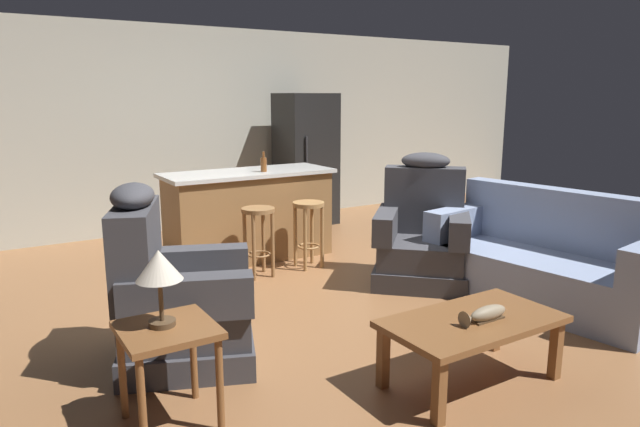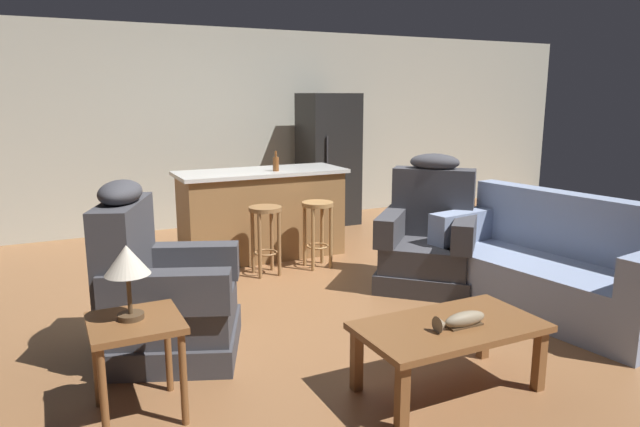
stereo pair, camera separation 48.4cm
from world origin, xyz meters
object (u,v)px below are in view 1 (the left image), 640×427
object	(u,v)px
recliner_near_lamp	(174,300)
bar_stool_right	(309,222)
fish_figurine	(484,314)
bar_stool_left	(258,229)
bottle_tall_green	(264,164)
table_lamp	(159,269)
refrigerator	(306,159)
coffee_table	(472,327)
kitchen_island	(249,215)
couch	(546,262)
recliner_near_island	(422,237)
end_table	(168,344)

from	to	relation	value
recliner_near_lamp	bar_stool_right	distance (m)	2.25
bar_stool_right	fish_figurine	bearing A→B (deg)	-97.89
fish_figurine	bar_stool_left	size ratio (longest dim) A/B	0.50
recliner_near_lamp	bottle_tall_green	xyz separation A→B (m)	(1.57, 1.82, 0.61)
table_lamp	refrigerator	size ratio (longest dim) A/B	0.23
fish_figurine	refrigerator	xyz separation A→B (m)	(1.41, 4.49, 0.42)
coffee_table	kitchen_island	bearing A→B (deg)	89.62
table_lamp	refrigerator	world-z (taller)	refrigerator
coffee_table	couch	xyz separation A→B (m)	(1.61, 0.68, -0.02)
kitchen_island	coffee_table	bearing A→B (deg)	-90.38
bar_stool_right	refrigerator	xyz separation A→B (m)	(1.05, 1.83, 0.41)
coffee_table	recliner_near_island	size ratio (longest dim) A/B	0.92
bar_stool_left	refrigerator	xyz separation A→B (m)	(1.61, 1.83, 0.41)
fish_figurine	coffee_table	bearing A→B (deg)	106.92
coffee_table	bar_stool_left	world-z (taller)	bar_stool_left
fish_figurine	recliner_near_island	size ratio (longest dim) A/B	0.28
bottle_tall_green	end_table	bearing A→B (deg)	-125.68
fish_figurine	refrigerator	size ratio (longest dim) A/B	0.19
coffee_table	bar_stool_left	distance (m)	2.60
couch	bar_stool_left	world-z (taller)	couch
coffee_table	table_lamp	size ratio (longest dim) A/B	2.68
recliner_near_island	table_lamp	bearing A→B (deg)	-24.07
recliner_near_lamp	end_table	size ratio (longest dim) A/B	2.14
couch	bottle_tall_green	distance (m)	2.90
table_lamp	kitchen_island	distance (m)	3.21
couch	kitchen_island	world-z (taller)	kitchen_island
couch	table_lamp	xyz separation A→B (m)	(-3.32, -0.14, 0.53)
end_table	bottle_tall_green	xyz separation A→B (m)	(1.84, 2.56, 0.57)
kitchen_island	end_table	bearing A→B (deg)	-122.54
recliner_near_island	fish_figurine	bearing A→B (deg)	12.47
fish_figurine	couch	bearing A→B (deg)	25.33
bottle_tall_green	bar_stool_right	bearing A→B (deg)	-63.23
couch	refrigerator	xyz separation A→B (m)	(-0.17, 3.74, 0.54)
end_table	recliner_near_island	bearing A→B (deg)	22.36
kitchen_island	bottle_tall_green	bearing A→B (deg)	-49.01
fish_figurine	end_table	xyz separation A→B (m)	(-1.72, 0.59, -0.00)
end_table	refrigerator	xyz separation A→B (m)	(3.13, 3.90, 0.42)
recliner_near_island	recliner_near_lamp	bearing A→B (deg)	-36.62
couch	fish_figurine	bearing A→B (deg)	16.85
kitchen_island	refrigerator	size ratio (longest dim) A/B	1.02
end_table	bar_stool_left	world-z (taller)	bar_stool_left
fish_figurine	kitchen_island	distance (m)	3.29
fish_figurine	couch	distance (m)	1.76
refrigerator	bar_stool_right	bearing A→B (deg)	-119.76
recliner_near_lamp	kitchen_island	size ratio (longest dim) A/B	0.67
kitchen_island	recliner_near_island	bearing A→B (deg)	-55.34
bottle_tall_green	kitchen_island	bearing A→B (deg)	130.99
bar_stool_right	kitchen_island	bearing A→B (deg)	120.24
end_table	kitchen_island	bearing A→B (deg)	57.46
refrigerator	couch	bearing A→B (deg)	-87.39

